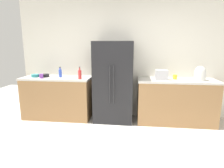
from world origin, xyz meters
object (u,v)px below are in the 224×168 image
Objects in this scene: refrigerator at (114,82)px; cup_a at (41,76)px; toaster at (161,75)px; rice_cooker at (200,74)px; bottle_b at (60,73)px; cup_b at (175,77)px; bowl_b at (35,76)px; bottle_a at (80,74)px; bowl_a at (45,75)px.

cup_a is at bearing -174.19° from refrigerator.
refrigerator reaches higher than toaster.
rice_cooker is 2.95m from bottle_b.
cup_b reaches higher than cup_a.
bowl_b is (-2.76, 0.02, -0.07)m from toaster.
toaster is 2.61× the size of cup_b.
bottle_a is 2.73× the size of cup_b.
toaster is 1.32× the size of bowl_a.
cup_b is (-0.47, 0.07, -0.09)m from rice_cooker.
refrigerator reaches higher than cup_b.
rice_cooker is 2.46m from bottle_a.
rice_cooker is at bearing -8.05° from cup_b.
bowl_b is (-1.77, -0.03, 0.11)m from refrigerator.
bottle_b is 1.22× the size of bowl_a.
cup_a is at bearing -88.14° from bowl_a.
cup_b is at bearing 1.36° from bowl_b.
cup_a is (-0.36, -0.18, -0.05)m from bottle_b.
cup_b is 2.85m from bowl_a.
refrigerator is at bearing 5.81° from cup_a.
bowl_b is at bearing -178.64° from cup_b.
bowl_b is (-3.05, -0.07, -0.02)m from cup_b.
bottle_a is at bearing -175.91° from toaster.
cup_a reaches higher than bowl_b.
cup_b is 3.05m from bowl_b.
bottle_a is (-2.45, -0.15, -0.04)m from rice_cooker.
bottle_a is (-1.69, -0.12, -0.00)m from toaster.
cup_a is at bearing -31.96° from bowl_b.
rice_cooker is 3.53m from bowl_b.
toaster is 1.69m from bottle_a.
toaster is 0.87× the size of rice_cooker.
bottle_b is 0.58m from bowl_b.
bowl_a reaches higher than bowl_b.
refrigerator is 6.90× the size of toaster.
bottle_a reaches higher than bowl_b.
cup_b reaches higher than bowl_b.
toaster is 1.49× the size of bowl_b.
bowl_a is 0.21m from bowl_b.
bottle_a is 1.08m from bowl_b.
bottle_b is 2.45× the size of cup_a.
toaster is 1.08× the size of bottle_b.
refrigerator reaches higher than bottle_a.
bowl_a is at bearing -179.45° from cup_b.
bottle_b reaches higher than toaster.
bottle_b is 1.38× the size of bowl_b.
toaster reaches higher than cup_b.
bottle_a is 0.89m from bowl_a.
toaster is at bearing 2.51° from cup_a.
bottle_b is at bearing 179.11° from refrigerator.
refrigerator is 1.57m from cup_a.
bottle_b is at bearing -179.36° from cup_b.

